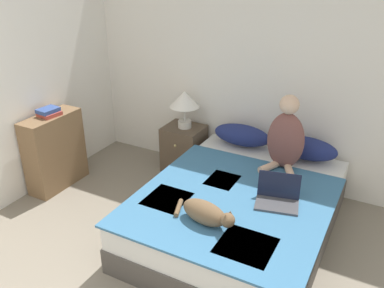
{
  "coord_description": "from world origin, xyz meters",
  "views": [
    {
      "loc": [
        1.25,
        -0.71,
        2.33
      ],
      "look_at": [
        -0.28,
        2.14,
        0.81
      ],
      "focal_mm": 38.0,
      "sensor_mm": 36.0,
      "label": 1
    }
  ],
  "objects_px": {
    "nightstand": "(184,148)",
    "table_lamp": "(185,101)",
    "laptop_open": "(277,198)",
    "bookshelf": "(55,151)",
    "cat_tabby": "(206,213)",
    "book_stack_top": "(49,112)",
    "pillow_near": "(242,135)",
    "pillow_far": "(306,148)",
    "person_sitting": "(286,138)",
    "bed": "(240,211)"
  },
  "relations": [
    {
      "from": "nightstand",
      "to": "table_lamp",
      "type": "xyz_separation_m",
      "value": [
        0.01,
        -0.0,
        0.58
      ]
    },
    {
      "from": "laptop_open",
      "to": "bookshelf",
      "type": "xyz_separation_m",
      "value": [
        -2.43,
        -0.08,
        -0.1
      ]
    },
    {
      "from": "cat_tabby",
      "to": "book_stack_top",
      "type": "relative_size",
      "value": 2.62
    },
    {
      "from": "laptop_open",
      "to": "pillow_near",
      "type": "bearing_deg",
      "value": 113.69
    },
    {
      "from": "pillow_far",
      "to": "laptop_open",
      "type": "relative_size",
      "value": 1.56
    },
    {
      "from": "person_sitting",
      "to": "cat_tabby",
      "type": "xyz_separation_m",
      "value": [
        -0.25,
        -1.16,
        -0.22
      ]
    },
    {
      "from": "pillow_far",
      "to": "laptop_open",
      "type": "bearing_deg",
      "value": -89.86
    },
    {
      "from": "person_sitting",
      "to": "cat_tabby",
      "type": "relative_size",
      "value": 1.27
    },
    {
      "from": "person_sitting",
      "to": "nightstand",
      "type": "distance_m",
      "value": 1.36
    },
    {
      "from": "cat_tabby",
      "to": "bookshelf",
      "type": "height_order",
      "value": "bookshelf"
    },
    {
      "from": "bed",
      "to": "table_lamp",
      "type": "xyz_separation_m",
      "value": [
        -1.02,
        0.83,
        0.62
      ]
    },
    {
      "from": "book_stack_top",
      "to": "laptop_open",
      "type": "bearing_deg",
      "value": 1.87
    },
    {
      "from": "cat_tabby",
      "to": "book_stack_top",
      "type": "bearing_deg",
      "value": 178.56
    },
    {
      "from": "pillow_far",
      "to": "nightstand",
      "type": "height_order",
      "value": "pillow_far"
    },
    {
      "from": "pillow_near",
      "to": "laptop_open",
      "type": "xyz_separation_m",
      "value": [
        0.69,
        -0.92,
        -0.06
      ]
    },
    {
      "from": "bed",
      "to": "person_sitting",
      "type": "relative_size",
      "value": 2.8
    },
    {
      "from": "pillow_near",
      "to": "book_stack_top",
      "type": "relative_size",
      "value": 2.83
    },
    {
      "from": "person_sitting",
      "to": "table_lamp",
      "type": "bearing_deg",
      "value": 168.2
    },
    {
      "from": "person_sitting",
      "to": "laptop_open",
      "type": "bearing_deg",
      "value": -77.29
    },
    {
      "from": "nightstand",
      "to": "bed",
      "type": "bearing_deg",
      "value": -38.62
    },
    {
      "from": "bookshelf",
      "to": "cat_tabby",
      "type": "bearing_deg",
      "value": -12.3
    },
    {
      "from": "pillow_near",
      "to": "person_sitting",
      "type": "height_order",
      "value": "person_sitting"
    },
    {
      "from": "person_sitting",
      "to": "nightstand",
      "type": "relative_size",
      "value": 1.35
    },
    {
      "from": "pillow_far",
      "to": "book_stack_top",
      "type": "distance_m",
      "value": 2.64
    },
    {
      "from": "laptop_open",
      "to": "table_lamp",
      "type": "xyz_separation_m",
      "value": [
        -1.37,
        0.89,
        0.34
      ]
    },
    {
      "from": "bed",
      "to": "pillow_far",
      "type": "relative_size",
      "value": 3.29
    },
    {
      "from": "person_sitting",
      "to": "pillow_far",
      "type": "bearing_deg",
      "value": 64.23
    },
    {
      "from": "pillow_far",
      "to": "bookshelf",
      "type": "bearing_deg",
      "value": -157.53
    },
    {
      "from": "cat_tabby",
      "to": "pillow_far",
      "type": "bearing_deg",
      "value": 85.64
    },
    {
      "from": "pillow_near",
      "to": "pillow_far",
      "type": "distance_m",
      "value": 0.69
    },
    {
      "from": "cat_tabby",
      "to": "bookshelf",
      "type": "bearing_deg",
      "value": 178.6
    },
    {
      "from": "book_stack_top",
      "to": "bed",
      "type": "bearing_deg",
      "value": 3.86
    },
    {
      "from": "laptop_open",
      "to": "bookshelf",
      "type": "bearing_deg",
      "value": 168.86
    },
    {
      "from": "person_sitting",
      "to": "laptop_open",
      "type": "height_order",
      "value": "person_sitting"
    },
    {
      "from": "book_stack_top",
      "to": "table_lamp",
      "type": "bearing_deg",
      "value": 42.42
    },
    {
      "from": "bed",
      "to": "nightstand",
      "type": "bearing_deg",
      "value": 141.38
    },
    {
      "from": "cat_tabby",
      "to": "book_stack_top",
      "type": "distance_m",
      "value": 2.1
    },
    {
      "from": "pillow_far",
      "to": "person_sitting",
      "type": "height_order",
      "value": "person_sitting"
    },
    {
      "from": "pillow_near",
      "to": "cat_tabby",
      "type": "height_order",
      "value": "pillow_near"
    },
    {
      "from": "pillow_far",
      "to": "book_stack_top",
      "type": "bearing_deg",
      "value": -157.56
    },
    {
      "from": "bed",
      "to": "cat_tabby",
      "type": "bearing_deg",
      "value": -95.04
    },
    {
      "from": "pillow_far",
      "to": "book_stack_top",
      "type": "height_order",
      "value": "book_stack_top"
    },
    {
      "from": "person_sitting",
      "to": "book_stack_top",
      "type": "height_order",
      "value": "person_sitting"
    },
    {
      "from": "cat_tabby",
      "to": "bookshelf",
      "type": "relative_size",
      "value": 0.7
    },
    {
      "from": "table_lamp",
      "to": "nightstand",
      "type": "bearing_deg",
      "value": 178.39
    },
    {
      "from": "pillow_near",
      "to": "pillow_far",
      "type": "height_order",
      "value": "same"
    },
    {
      "from": "nightstand",
      "to": "cat_tabby",
      "type": "bearing_deg",
      "value": -55.13
    },
    {
      "from": "pillow_near",
      "to": "laptop_open",
      "type": "height_order",
      "value": "laptop_open"
    },
    {
      "from": "cat_tabby",
      "to": "table_lamp",
      "type": "distance_m",
      "value": 1.74
    },
    {
      "from": "pillow_near",
      "to": "bookshelf",
      "type": "distance_m",
      "value": 2.01
    }
  ]
}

